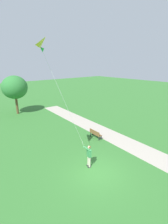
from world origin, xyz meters
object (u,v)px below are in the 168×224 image
object	(u,v)px
park_bench_near_walkway	(95,133)
tree_treeline_left	(15,87)
person_kite_flyer	(89,154)
flying_kite	(46,46)

from	to	relation	value
park_bench_near_walkway	tree_treeline_left	bearing A→B (deg)	103.72
person_kite_flyer	park_bench_near_walkway	xyz separation A→B (m)	(3.72, 3.16, -0.54)
flying_kite	park_bench_near_walkway	distance (m)	10.37
flying_kite	park_bench_near_walkway	xyz separation A→B (m)	(6.26, 2.42, -7.90)
person_kite_flyer	flying_kite	size ratio (longest dim) A/B	0.26
person_kite_flyer	flying_kite	xyz separation A→B (m)	(-2.54, 0.74, 7.37)
flying_kite	park_bench_near_walkway	world-z (taller)	flying_kite
park_bench_near_walkway	tree_treeline_left	size ratio (longest dim) A/B	0.26
person_kite_flyer	tree_treeline_left	bearing A→B (deg)	88.71
flying_kite	park_bench_near_walkway	size ratio (longest dim) A/B	4.65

